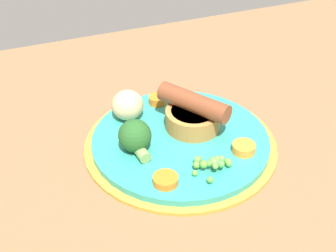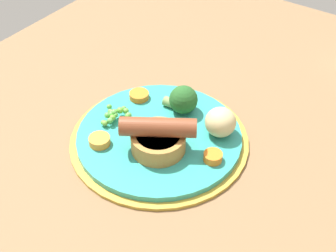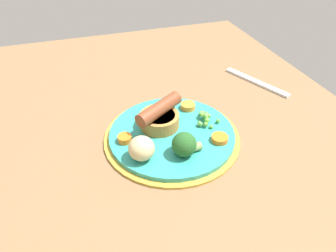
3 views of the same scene
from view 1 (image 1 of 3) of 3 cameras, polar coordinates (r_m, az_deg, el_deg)
The scene contains 9 objects.
dining_table at distance 65.01cm, azimuth 4.04°, elevation -3.62°, with size 110.00×80.00×3.00cm, color brown.
dinner_plate at distance 63.81cm, azimuth 1.52°, elevation -2.02°, with size 26.17×26.17×1.40cm.
sausage_pudding at distance 64.21cm, azimuth 3.31°, elevation 1.59°, with size 7.83×10.25×5.37cm.
pea_pile at distance 57.93cm, azimuth 5.32°, elevation -4.50°, with size 5.35×4.67×1.88cm.
broccoli_floret_near at distance 60.15cm, azimuth -4.02°, elevation -1.30°, with size 4.35×5.52×4.35cm.
potato_chunk_0 at distance 66.15cm, azimuth -4.95°, elevation 2.57°, with size 4.50×4.54×4.30cm, color #CCB77F.
carrot_slice_0 at distance 69.91cm, azimuth -1.28°, elevation 3.21°, with size 2.60×2.60×1.19cm, color orange.
carrot_slice_1 at distance 61.38cm, azimuth 9.21°, elevation -2.66°, with size 3.03×3.03×1.15cm, color orange.
carrot_slice_2 at distance 56.12cm, azimuth -0.30°, elevation -6.59°, with size 3.08×3.08×0.98cm, color orange.
Camera 1 is at (22.67, 44.67, 42.93)cm, focal length 50.00 mm.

